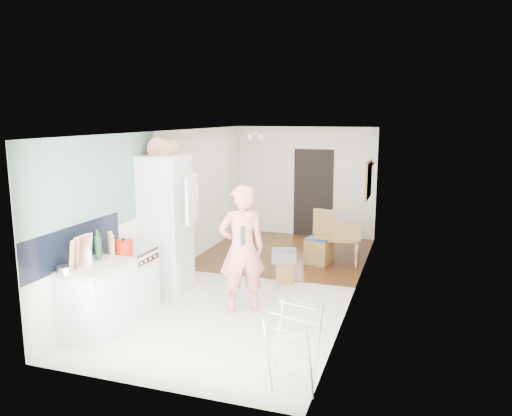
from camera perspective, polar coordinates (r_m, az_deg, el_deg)
The scene contains 32 objects.
room_shell at distance 8.15m, azimuth 0.19°, elevation -0.08°, with size 3.20×7.00×2.50m, color silver, non-canonical shape.
floor at distance 8.47m, azimuth 0.19°, elevation -8.42°, with size 3.20×7.00×0.01m, color silver.
wood_floor_overlay at distance 10.16m, azimuth 3.44°, elevation -5.15°, with size 3.20×3.30×0.01m, color #593517.
sage_wall_panel at distance 6.99m, azimuth -17.58°, elevation 2.63°, with size 0.02×3.00×1.30m, color gray.
tile_splashback at distance 6.69m, azimuth -19.95°, elevation -3.97°, with size 0.02×1.90×0.50m, color black.
doorway_recess at distance 11.46m, azimuth 6.56°, elevation 1.69°, with size 0.90×0.04×2.00m, color black.
base_cabinet at distance 6.73m, azimuth -17.62°, elevation -10.16°, with size 0.60×0.90×0.86m, color silver.
worktop at distance 6.59m, azimuth -17.85°, elevation -6.41°, with size 0.62×0.92×0.06m, color beige.
range_cooker at distance 7.31m, azimuth -14.17°, elevation -8.23°, with size 0.60×0.60×0.88m, color silver.
cooker_top at distance 7.18m, azimuth -14.34°, elevation -4.75°, with size 0.60×0.60×0.04m, color silver.
fridge_housing at distance 7.97m, azimuth -10.29°, elevation -1.77°, with size 0.66×0.66×2.15m, color silver.
fridge_door at distance 7.35m, azimuth -7.34°, elevation 1.04°, with size 0.56×0.04×0.70m, color silver.
fridge_interior at distance 7.74m, azimuth -8.38°, elevation 1.50°, with size 0.02×0.52×0.66m, color white.
pinboard at distance 9.63m, azimuth 12.76°, elevation 3.12°, with size 0.03×0.90×0.70m, color tan.
pinboard_frame at distance 9.63m, azimuth 12.67°, elevation 3.12°, with size 0.01×0.94×0.74m, color #AB7D43.
wall_sconce at distance 10.25m, azimuth 12.94°, elevation 4.68°, with size 0.18×0.18×0.16m, color #6A1008.
person at distance 6.98m, azimuth -1.63°, elevation -3.36°, with size 0.79×0.52×2.15m, color #EF8873.
dining_table at distance 9.96m, azimuth 9.65°, elevation -4.26°, with size 1.31×0.73×0.46m, color #AB7D43.
dining_chair at distance 9.38m, azimuth 7.22°, elevation -3.39°, with size 0.43×0.43×1.01m, color #AB7D43, non-canonical shape.
stool at distance 8.39m, azimuth 3.28°, elevation -7.28°, with size 0.28×0.28×0.37m, color #AB7D43, non-canonical shape.
grey_drape at distance 8.30m, azimuth 3.22°, elevation -5.47°, with size 0.40×0.40×0.18m, color slate.
drying_rack at distance 5.22m, azimuth 4.31°, elevation -15.88°, with size 0.44×0.40×0.86m, color silver, non-canonical shape.
bread_bin at distance 7.88m, azimuth -10.59°, elevation 6.70°, with size 0.37×0.35×0.20m, color tan, non-canonical shape.
red_casserole at distance 7.08m, azimuth -14.90°, elevation -4.20°, with size 0.26×0.26×0.15m, color red.
steel_pan at distance 6.31m, azimuth -20.96°, elevation -6.62°, with size 0.19×0.19×0.09m, color silver.
held_bottle at distance 6.84m, azimuth -1.55°, elevation -3.14°, with size 0.06×0.06×0.26m, color #1E4120.
bottle_a at distance 6.73m, azimuth -17.63°, elevation -4.36°, with size 0.07×0.07×0.32m, color #1E4120.
bottle_b at distance 6.87m, azimuth -17.46°, elevation -4.29°, with size 0.06×0.06×0.27m, color #1E4120.
bottle_c at distance 6.50m, azimuth -18.59°, elevation -5.43°, with size 0.09×0.09×0.21m, color silver.
pepper_mill_front at distance 6.92m, azimuth -16.09°, elevation -4.28°, with size 0.06×0.06×0.22m, color tan.
pepper_mill_back at distance 7.04m, azimuth -16.29°, elevation -3.99°, with size 0.06×0.06×0.24m, color tan.
chopping_boards at distance 6.39m, azimuth -19.41°, elevation -4.79°, with size 0.04×0.31×0.42m, color tan, non-canonical shape.
Camera 1 is at (2.48, -7.61, 2.76)m, focal length 35.00 mm.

